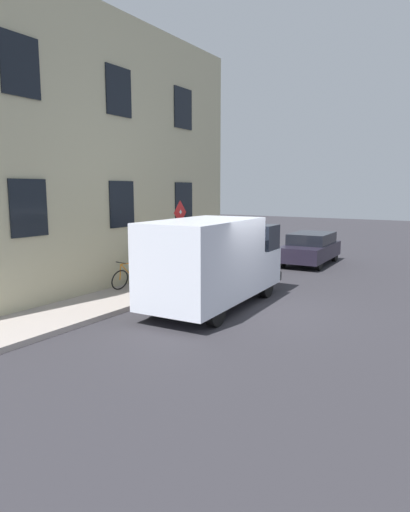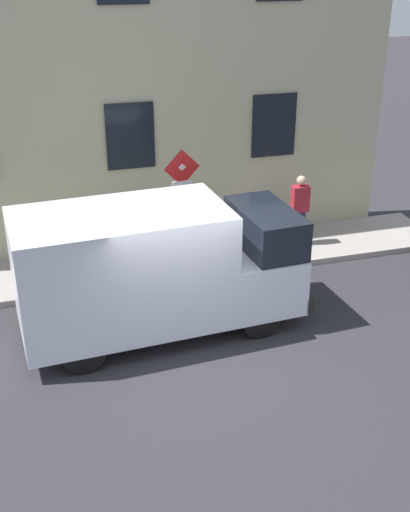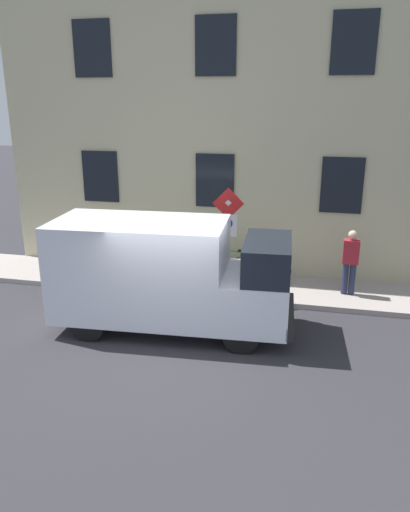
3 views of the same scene
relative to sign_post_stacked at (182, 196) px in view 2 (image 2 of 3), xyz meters
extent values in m
plane|color=#2F2E33|center=(-2.73, 0.72, -1.96)|extent=(80.00, 80.00, 0.00)
cube|color=#A79C95|center=(0.81, 0.72, -1.89)|extent=(2.04, 14.63, 0.14)
cube|color=#BAB490|center=(2.18, 0.72, 2.45)|extent=(0.70, 12.63, 8.81)
cube|color=black|center=(1.81, -2.76, 0.86)|extent=(0.06, 1.10, 1.50)
cube|color=black|center=(1.81, 0.72, 0.86)|extent=(0.06, 1.10, 1.50)
cylinder|color=#474C47|center=(0.04, 0.00, -0.48)|extent=(0.09, 0.09, 2.67)
pyramid|color=silver|center=(-0.04, 0.00, 0.60)|extent=(0.09, 0.50, 0.50)
pyramid|color=red|center=(-0.04, 0.00, 0.60)|extent=(0.07, 0.56, 0.56)
cube|color=white|center=(-0.02, 0.00, 0.05)|extent=(0.08, 0.44, 0.56)
cylinder|color=#1933B2|center=(-0.05, 0.00, 0.11)|extent=(0.03, 0.24, 0.24)
cube|color=white|center=(-1.95, 1.63, -0.54)|extent=(2.22, 3.91, 2.18)
cube|color=white|center=(-1.80, -0.97, -1.08)|extent=(2.08, 1.52, 1.10)
cube|color=black|center=(-1.78, -1.18, -0.18)|extent=(1.98, 1.09, 0.84)
cube|color=black|center=(-1.75, -1.72, -1.45)|extent=(2.01, 0.28, 0.28)
cylinder|color=black|center=(-0.93, -0.68, -1.58)|extent=(0.27, 0.77, 0.76)
cylinder|color=black|center=(-2.69, -0.79, -1.58)|extent=(0.27, 0.77, 0.76)
cylinder|color=black|center=(-1.13, 2.64, -1.58)|extent=(0.27, 0.77, 0.76)
cylinder|color=black|center=(-2.89, 2.54, -1.58)|extent=(0.27, 0.77, 0.76)
torus|color=black|center=(1.30, -0.20, -1.49)|extent=(0.14, 0.66, 0.66)
torus|color=black|center=(1.26, -1.25, -1.49)|extent=(0.14, 0.66, 0.66)
cylinder|color=#1753AE|center=(1.28, -0.53, -1.28)|extent=(0.05, 0.60, 0.60)
cylinder|color=#1753AE|center=(1.28, -0.61, -1.01)|extent=(0.06, 0.73, 0.07)
cylinder|color=#1753AE|center=(1.27, -0.90, -1.30)|extent=(0.04, 0.19, 0.55)
cylinder|color=#1753AE|center=(1.27, -1.03, -1.53)|extent=(0.05, 0.43, 0.12)
cylinder|color=#1753AE|center=(1.29, -0.22, -1.24)|extent=(0.04, 0.09, 0.50)
cube|color=black|center=(1.27, -0.97, -0.98)|extent=(0.09, 0.20, 0.06)
cylinder|color=#262626|center=(1.29, -0.25, -0.94)|extent=(0.46, 0.04, 0.03)
torus|color=black|center=(1.35, 0.60, -1.49)|extent=(0.26, 0.68, 0.65)
torus|color=black|center=(1.21, -0.44, -1.49)|extent=(0.26, 0.68, 0.65)
cylinder|color=#2F8237|center=(1.30, 0.26, -1.28)|extent=(0.12, 0.60, 0.60)
cylinder|color=#2F8237|center=(1.29, 0.19, -1.01)|extent=(0.13, 0.73, 0.07)
cylinder|color=#2F8237|center=(1.26, -0.10, -1.30)|extent=(0.06, 0.19, 0.55)
cylinder|color=#2F8237|center=(1.24, -0.23, -1.53)|extent=(0.09, 0.43, 0.12)
cylinder|color=#2F8237|center=(1.35, 0.57, -1.24)|extent=(0.05, 0.09, 0.50)
cube|color=black|center=(1.25, -0.17, -0.98)|extent=(0.11, 0.21, 0.06)
cylinder|color=#262626|center=(1.34, 0.55, -0.94)|extent=(0.46, 0.09, 0.03)
torus|color=black|center=(1.35, 1.39, -1.49)|extent=(0.25, 0.68, 0.66)
torus|color=black|center=(1.21, 0.35, -1.49)|extent=(0.25, 0.68, 0.66)
cylinder|color=orange|center=(1.30, 1.06, -1.28)|extent=(0.11, 0.60, 0.60)
cylinder|color=orange|center=(1.29, 0.98, -1.01)|extent=(0.13, 0.73, 0.07)
cylinder|color=orange|center=(1.26, 0.70, -1.30)|extent=(0.06, 0.19, 0.55)
cylinder|color=orange|center=(1.24, 0.56, -1.53)|extent=(0.09, 0.43, 0.12)
cylinder|color=orange|center=(1.34, 1.37, -1.24)|extent=(0.05, 0.09, 0.50)
cube|color=black|center=(1.25, 0.62, -0.98)|extent=(0.10, 0.21, 0.06)
cylinder|color=#262626|center=(1.34, 1.34, -0.94)|extent=(0.46, 0.09, 0.03)
cylinder|color=#262B47|center=(0.77, -2.98, -1.39)|extent=(0.16, 0.16, 0.85)
cylinder|color=#262B47|center=(0.76, -3.16, -1.39)|extent=(0.16, 0.16, 0.85)
cube|color=#AD2430|center=(0.76, -3.07, -0.66)|extent=(0.27, 0.41, 0.62)
sphere|color=beige|center=(0.76, -3.07, -0.21)|extent=(0.22, 0.22, 0.22)
camera|label=1|loc=(-8.24, 11.35, 1.34)|focal=30.76mm
camera|label=2|loc=(-12.45, 3.19, 4.69)|focal=45.62mm
camera|label=3|loc=(-11.80, -2.09, 3.11)|focal=34.61mm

